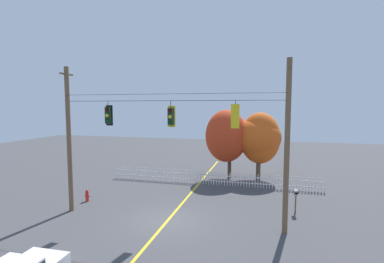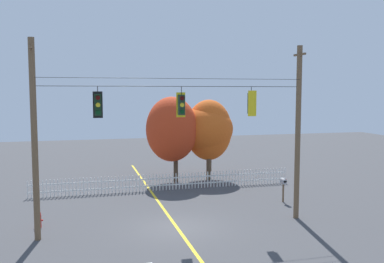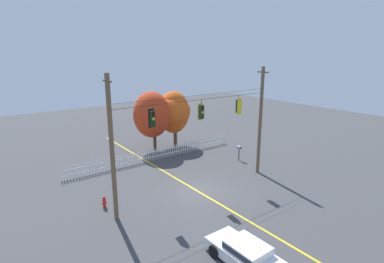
% 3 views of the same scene
% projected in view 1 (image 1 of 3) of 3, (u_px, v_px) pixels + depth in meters
% --- Properties ---
extents(ground, '(80.00, 80.00, 0.00)m').
position_uv_depth(ground, '(168.00, 220.00, 16.05)').
color(ground, '#424244').
extents(lane_centerline_stripe, '(0.16, 36.00, 0.01)m').
position_uv_depth(lane_centerline_stripe, '(168.00, 220.00, 16.05)').
color(lane_centerline_stripe, gold).
rests_on(lane_centerline_stripe, ground).
extents(signal_support_span, '(12.97, 1.10, 8.86)m').
position_uv_depth(signal_support_span, '(167.00, 142.00, 15.65)').
color(signal_support_span, brown).
rests_on(signal_support_span, ground).
extents(traffic_signal_northbound_primary, '(0.43, 0.38, 1.44)m').
position_uv_depth(traffic_signal_northbound_primary, '(108.00, 115.00, 16.42)').
color(traffic_signal_northbound_primary, black).
extents(traffic_signal_eastbound_side, '(0.43, 0.38, 1.46)m').
position_uv_depth(traffic_signal_eastbound_side, '(171.00, 116.00, 15.48)').
color(traffic_signal_eastbound_side, black).
extents(traffic_signal_southbound_primary, '(0.43, 0.38, 1.45)m').
position_uv_depth(traffic_signal_southbound_primary, '(235.00, 116.00, 14.58)').
color(traffic_signal_southbound_primary, black).
extents(white_picket_fence, '(17.46, 0.06, 1.11)m').
position_uv_depth(white_picket_fence, '(211.00, 178.00, 23.37)').
color(white_picket_fence, white).
rests_on(white_picket_fence, ground).
extents(autumn_maple_near_fence, '(3.73, 3.78, 6.20)m').
position_uv_depth(autumn_maple_near_fence, '(227.00, 135.00, 25.28)').
color(autumn_maple_near_fence, '#473828').
rests_on(autumn_maple_near_fence, ground).
extents(autumn_maple_mid, '(4.18, 3.57, 5.97)m').
position_uv_depth(autumn_maple_mid, '(258.00, 138.00, 24.92)').
color(autumn_maple_mid, brown).
rests_on(autumn_maple_mid, ground).
extents(fire_hydrant, '(0.38, 0.22, 0.81)m').
position_uv_depth(fire_hydrant, '(87.00, 196.00, 19.29)').
color(fire_hydrant, red).
rests_on(fire_hydrant, ground).
extents(roadside_mailbox, '(0.25, 0.44, 1.43)m').
position_uv_depth(roadside_mailbox, '(296.00, 194.00, 17.16)').
color(roadside_mailbox, brown).
rests_on(roadside_mailbox, ground).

